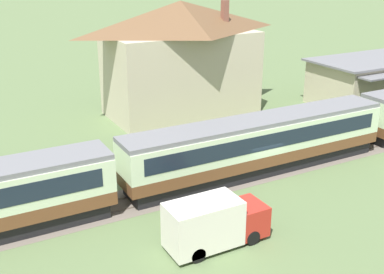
{
  "coord_description": "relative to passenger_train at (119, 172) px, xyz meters",
  "views": [
    {
      "loc": [
        -18.44,
        -24.39,
        14.14
      ],
      "look_at": [
        -2.93,
        4.19,
        1.97
      ],
      "focal_mm": 45.0,
      "sensor_mm": 36.0,
      "label": 1
    }
  ],
  "objects": [
    {
      "name": "railway_track",
      "position": [
        -1.52,
        0.0,
        -2.18
      ],
      "size": [
        155.35,
        3.6,
        0.04
      ],
      "color": "#665B51",
      "rests_on": "ground_plane"
    },
    {
      "name": "ground_plane",
      "position": [
        9.82,
        -0.55,
        -2.19
      ],
      "size": [
        600.0,
        600.0,
        0.0
      ],
      "primitive_type": "plane",
      "color": "#566B42"
    },
    {
      "name": "station_building",
      "position": [
        30.19,
        8.66,
        0.12
      ],
      "size": [
        12.04,
        8.49,
        4.55
      ],
      "color": "#BCB293",
      "rests_on": "ground_plane"
    },
    {
      "name": "station_house_brown_roof",
      "position": [
        11.68,
        14.65,
        3.24
      ],
      "size": [
        14.62,
        7.94,
        10.52
      ],
      "color": "#BCB293",
      "rests_on": "ground_plane"
    },
    {
      "name": "passenger_train",
      "position": [
        0.0,
        0.0,
        0.0
      ],
      "size": [
        82.9,
        2.95,
        3.94
      ],
      "color": "brown",
      "rests_on": "ground_plane"
    },
    {
      "name": "delivery_truck_red",
      "position": [
        2.66,
        -6.49,
        -0.86
      ],
      "size": [
        5.5,
        2.06,
        2.65
      ],
      "color": "#B2281E",
      "rests_on": "ground_plane"
    }
  ]
}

